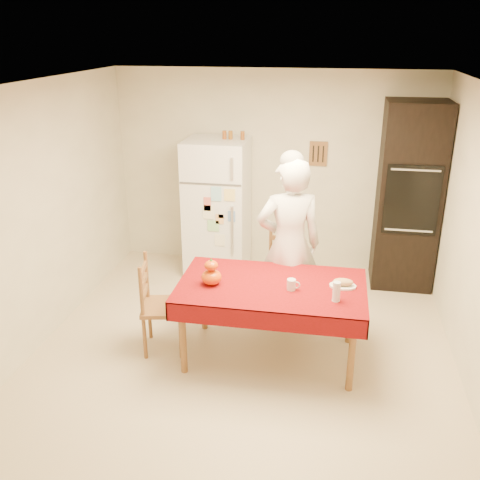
% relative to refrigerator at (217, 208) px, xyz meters
% --- Properties ---
extents(floor, '(4.50, 4.50, 0.00)m').
position_rel_refrigerator_xyz_m(floor, '(0.65, -1.88, -0.85)').
color(floor, '#CBB693').
rests_on(floor, ground).
extents(room_shell, '(4.02, 4.52, 2.51)m').
position_rel_refrigerator_xyz_m(room_shell, '(0.65, -1.88, 0.77)').
color(room_shell, beige).
rests_on(room_shell, ground).
extents(refrigerator, '(0.75, 0.74, 1.70)m').
position_rel_refrigerator_xyz_m(refrigerator, '(0.00, 0.00, 0.00)').
color(refrigerator, white).
rests_on(refrigerator, floor).
extents(oven_cabinet, '(0.70, 0.62, 2.20)m').
position_rel_refrigerator_xyz_m(oven_cabinet, '(2.28, 0.05, 0.25)').
color(oven_cabinet, black).
rests_on(oven_cabinet, floor).
extents(dining_table, '(1.70, 1.00, 0.76)m').
position_rel_refrigerator_xyz_m(dining_table, '(0.92, -1.85, -0.16)').
color(dining_table, brown).
rests_on(dining_table, floor).
extents(chair_far, '(0.53, 0.51, 0.95)m').
position_rel_refrigerator_xyz_m(chair_far, '(0.92, -1.02, -0.34)').
color(chair_far, brown).
rests_on(chair_far, floor).
extents(chair_left, '(0.48, 0.49, 0.95)m').
position_rel_refrigerator_xyz_m(chair_left, '(-0.18, -1.90, -0.34)').
color(chair_left, brown).
rests_on(chair_left, floor).
extents(seated_woman, '(0.75, 0.60, 1.81)m').
position_rel_refrigerator_xyz_m(seated_woman, '(1.01, -1.24, 0.06)').
color(seated_woman, silver).
rests_on(seated_woman, floor).
extents(coffee_mug, '(0.08, 0.08, 0.10)m').
position_rel_refrigerator_xyz_m(coffee_mug, '(1.10, -1.92, -0.04)').
color(coffee_mug, silver).
rests_on(coffee_mug, dining_table).
extents(pumpkin_lower, '(0.19, 0.19, 0.14)m').
position_rel_refrigerator_xyz_m(pumpkin_lower, '(0.38, -1.94, -0.02)').
color(pumpkin_lower, red).
rests_on(pumpkin_lower, dining_table).
extents(pumpkin_upper, '(0.12, 0.12, 0.09)m').
position_rel_refrigerator_xyz_m(pumpkin_upper, '(0.38, -1.94, 0.10)').
color(pumpkin_upper, '#DA4305').
rests_on(pumpkin_upper, pumpkin_lower).
extents(wine_glass, '(0.07, 0.07, 0.18)m').
position_rel_refrigerator_xyz_m(wine_glass, '(1.49, -2.06, -0.00)').
color(wine_glass, silver).
rests_on(wine_glass, dining_table).
extents(bread_plate, '(0.24, 0.24, 0.02)m').
position_rel_refrigerator_xyz_m(bread_plate, '(1.55, -1.78, -0.08)').
color(bread_plate, white).
rests_on(bread_plate, dining_table).
extents(bread_loaf, '(0.18, 0.10, 0.06)m').
position_rel_refrigerator_xyz_m(bread_loaf, '(1.55, -1.78, -0.04)').
color(bread_loaf, '#A07E4F').
rests_on(bread_loaf, bread_plate).
extents(spice_jar_left, '(0.05, 0.05, 0.10)m').
position_rel_refrigerator_xyz_m(spice_jar_left, '(0.09, 0.05, 0.90)').
color(spice_jar_left, brown).
rests_on(spice_jar_left, refrigerator).
extents(spice_jar_mid, '(0.05, 0.05, 0.10)m').
position_rel_refrigerator_xyz_m(spice_jar_mid, '(0.16, 0.05, 0.90)').
color(spice_jar_mid, brown).
rests_on(spice_jar_mid, refrigerator).
extents(spice_jar_right, '(0.05, 0.05, 0.10)m').
position_rel_refrigerator_xyz_m(spice_jar_right, '(0.31, 0.05, 0.90)').
color(spice_jar_right, brown).
rests_on(spice_jar_right, refrigerator).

